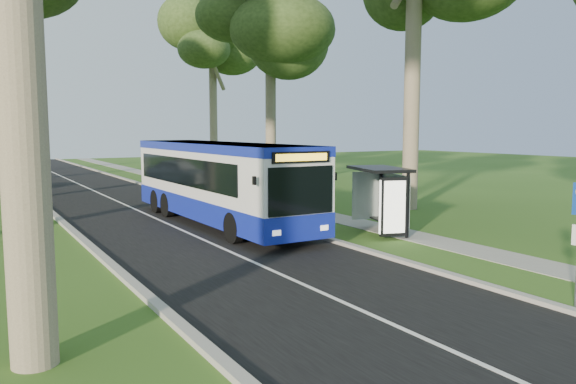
# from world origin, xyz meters

# --- Properties ---
(ground) EXTENTS (120.00, 120.00, 0.00)m
(ground) POSITION_xyz_m (0.00, 0.00, 0.00)
(ground) COLOR #33581B
(ground) RESTS_ON ground
(road) EXTENTS (7.00, 100.00, 0.02)m
(road) POSITION_xyz_m (-3.50, 10.00, 0.01)
(road) COLOR black
(road) RESTS_ON ground
(kerb_east) EXTENTS (0.25, 100.00, 0.12)m
(kerb_east) POSITION_xyz_m (0.00, 10.00, 0.06)
(kerb_east) COLOR #9E9B93
(kerb_east) RESTS_ON ground
(kerb_west) EXTENTS (0.25, 100.00, 0.12)m
(kerb_west) POSITION_xyz_m (-7.00, 10.00, 0.06)
(kerb_west) COLOR #9E9B93
(kerb_west) RESTS_ON ground
(centre_line) EXTENTS (0.12, 100.00, 0.00)m
(centre_line) POSITION_xyz_m (-3.50, 10.00, 0.02)
(centre_line) COLOR white
(centre_line) RESTS_ON road
(footpath) EXTENTS (1.50, 100.00, 0.02)m
(footpath) POSITION_xyz_m (3.00, 10.00, 0.01)
(footpath) COLOR gray
(footpath) RESTS_ON ground
(bus) EXTENTS (2.62, 11.91, 3.15)m
(bus) POSITION_xyz_m (-1.79, 6.54, 1.63)
(bus) COLOR white
(bus) RESTS_ON ground
(bus_shelter) EXTENTS (2.20, 3.03, 2.33)m
(bus_shelter) POSITION_xyz_m (2.46, 1.59, 1.64)
(bus_shelter) COLOR black
(bus_shelter) RESTS_ON ground
(litter_bin) EXTENTS (0.60, 0.60, 1.04)m
(litter_bin) POSITION_xyz_m (0.70, 4.72, 0.53)
(litter_bin) COLOR black
(litter_bin) RESTS_ON ground
(tree_east_c) EXTENTS (5.20, 5.20, 14.37)m
(tree_east_c) POSITION_xyz_m (6.80, 18.00, 10.65)
(tree_east_c) COLOR #7A6B56
(tree_east_c) RESTS_ON ground
(tree_east_d) EXTENTS (5.20, 5.20, 13.58)m
(tree_east_d) POSITION_xyz_m (8.00, 30.00, 10.07)
(tree_east_d) COLOR #7A6B56
(tree_east_d) RESTS_ON ground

